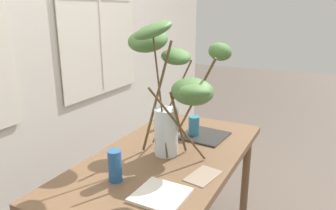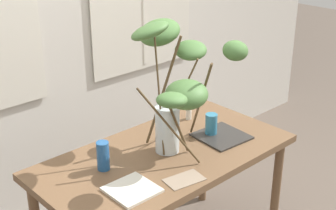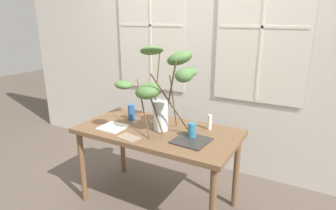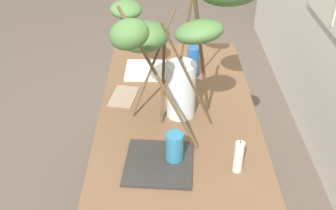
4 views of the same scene
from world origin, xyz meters
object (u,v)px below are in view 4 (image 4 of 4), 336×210
Objects in this scene: drinking_glass_blue_right at (174,148)px; plate_square_left at (146,70)px; drinking_glass_blue_left at (193,61)px; pillar_candle at (239,157)px; vase_with_branches at (178,33)px; dining_table at (178,124)px; plate_square_right at (159,163)px.

drinking_glass_blue_right is 0.70m from plate_square_left.
plate_square_left is (-0.02, -0.25, -0.07)m from drinking_glass_blue_left.
drinking_glass_blue_right is at bearing -103.78° from pillar_candle.
vase_with_branches is 0.60m from plate_square_left.
dining_table is at bearing -14.48° from drinking_glass_blue_left.
vase_with_branches is 0.52m from pillar_candle.
plate_square_right is at bearing -96.68° from pillar_candle.
plate_square_right is at bearing 6.34° from plate_square_left.
drinking_glass_blue_left reaches higher than plate_square_left.
pillar_candle is (0.72, 0.13, -0.01)m from drinking_glass_blue_left.
dining_table is at bearing 167.01° from plate_square_right.
vase_with_branches is 0.51m from plate_square_right.
pillar_candle reaches higher than plate_square_left.
dining_table is 0.38m from drinking_glass_blue_left.
drinking_glass_blue_left is at bearing 165.52° from dining_table.
plate_square_left is 0.84m from pillar_candle.
drinking_glass_blue_left is (-0.33, 0.09, 0.15)m from dining_table.
pillar_candle is (0.74, 0.37, 0.06)m from plate_square_left.
pillar_candle is (0.03, 0.30, 0.06)m from plate_square_right.
drinking_glass_blue_right is 0.60× the size of plate_square_left.
dining_table is 0.40m from plate_square_left.
drinking_glass_blue_right is at bearing 11.43° from plate_square_left.
plate_square_right reaches higher than dining_table.
vase_with_branches is 4.96× the size of drinking_glass_blue_left.
dining_table is at bearing 172.72° from vase_with_branches.
drinking_glass_blue_right is 0.49× the size of plate_square_right.
drinking_glass_blue_left is at bearing 166.66° from vase_with_branches.
dining_table is 0.47m from pillar_candle.
dining_table is 1.86× the size of vase_with_branches.
dining_table is 0.50m from vase_with_branches.
vase_with_branches reaches higher than dining_table.
plate_square_left is at bearing -94.78° from drinking_glass_blue_left.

